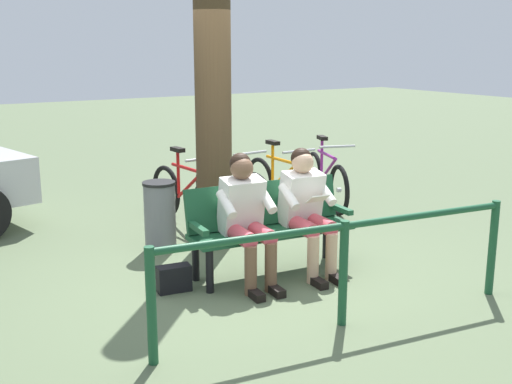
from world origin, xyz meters
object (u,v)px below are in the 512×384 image
(bicycle_blue, at_px, (326,180))
(bicycle_silver, at_px, (186,196))
(person_reading, at_px, (306,205))
(person_companion, at_px, (246,213))
(handbag, at_px, (174,279))
(tree_trunk, at_px, (213,78))
(bench, at_px, (269,221))
(bicycle_red, at_px, (280,186))
(bicycle_black, at_px, (231,189))
(litter_bin, at_px, (160,216))

(bicycle_blue, distance_m, bicycle_silver, 2.04)
(person_reading, xyz_separation_m, person_companion, (0.64, -0.05, -0.00))
(handbag, height_order, tree_trunk, tree_trunk)
(bench, bearing_deg, person_reading, 152.91)
(bench, height_order, bicycle_silver, bicycle_silver)
(bicycle_blue, height_order, bicycle_silver, same)
(handbag, height_order, bicycle_silver, bicycle_silver)
(tree_trunk, relative_size, bicycle_silver, 2.16)
(person_reading, distance_m, tree_trunk, 1.70)
(person_reading, xyz_separation_m, bicycle_blue, (-1.75, -1.97, -0.31))
(person_companion, bearing_deg, bicycle_red, -125.99)
(person_companion, height_order, bicycle_red, person_companion)
(bicycle_black, distance_m, bicycle_silver, 0.66)
(person_reading, xyz_separation_m, tree_trunk, (0.36, -1.20, 1.15))
(litter_bin, height_order, bicycle_black, bicycle_black)
(bench, xyz_separation_m, bicycle_silver, (-0.02, -1.89, -0.15))
(bicycle_silver, bearing_deg, handbag, -33.79)
(handbag, height_order, bicycle_blue, bicycle_blue)
(handbag, xyz_separation_m, tree_trunk, (-0.95, -1.01, 1.69))
(person_companion, xyz_separation_m, handbag, (0.67, -0.14, -0.54))
(person_reading, height_order, tree_trunk, tree_trunk)
(person_companion, distance_m, litter_bin, 1.37)
(bench, relative_size, tree_trunk, 0.45)
(bicycle_silver, bearing_deg, bicycle_blue, 81.39)
(bicycle_blue, bearing_deg, person_companion, -33.13)
(bicycle_red, xyz_separation_m, bicycle_silver, (1.28, -0.13, 0.00))
(handbag, distance_m, bicycle_black, 2.58)
(bicycle_red, relative_size, bicycle_silver, 1.00)
(person_companion, xyz_separation_m, litter_bin, (0.30, -1.30, -0.29))
(handbag, distance_m, bicycle_blue, 3.54)
(bicycle_red, height_order, bicycle_black, same)
(person_companion, bearing_deg, tree_trunk, -98.99)
(bench, height_order, bicycle_red, bicycle_red)
(handbag, relative_size, bicycle_red, 0.18)
(bench, xyz_separation_m, bicycle_black, (-0.68, -1.95, -0.15))
(bicycle_blue, xyz_separation_m, bicycle_silver, (2.03, -0.12, 0.00))
(tree_trunk, distance_m, bicycle_black, 1.88)
(handbag, xyz_separation_m, bicycle_blue, (-3.06, -1.77, 0.24))
(litter_bin, xyz_separation_m, bicycle_red, (-1.93, -0.59, -0.02))
(person_companion, height_order, tree_trunk, tree_trunk)
(handbag, relative_size, tree_trunk, 0.08)
(litter_bin, distance_m, bicycle_black, 1.52)
(litter_bin, bearing_deg, person_reading, 124.56)
(person_reading, height_order, bicycle_black, person_reading)
(handbag, relative_size, bicycle_black, 0.18)
(bicycle_blue, distance_m, bicycle_black, 1.39)
(person_reading, bearing_deg, tree_trunk, -68.72)
(tree_trunk, bearing_deg, handbag, 46.76)
(bicycle_silver, bearing_deg, litter_bin, -47.41)
(bicycle_blue, xyz_separation_m, bicycle_black, (1.38, -0.17, 0.00))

